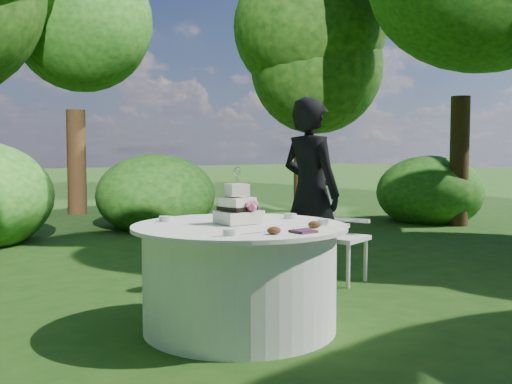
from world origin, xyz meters
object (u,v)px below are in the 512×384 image
napkins (303,231)px  chair (333,229)px  table (240,276)px  guest (310,193)px  cake (238,208)px

napkins → chair: bearing=40.2°
chair → napkins: bearing=-139.8°
table → guest: bearing=27.7°
table → cake: size_ratio=3.79×
table → napkins: bearing=-82.3°
guest → chair: bearing=-86.9°
table → cake: cake is taller
table → chair: (1.68, 0.75, 0.13)m
napkins → chair: (1.60, 1.35, -0.26)m
chair → guest: bearing=-171.4°
table → cake: (0.01, 0.04, 0.50)m
guest → table: bearing=112.3°
guest → cake: guest is taller
guest → chair: 0.52m
guest → table: size_ratio=1.16×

